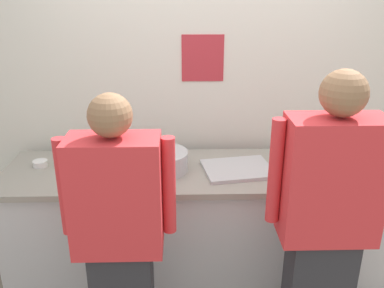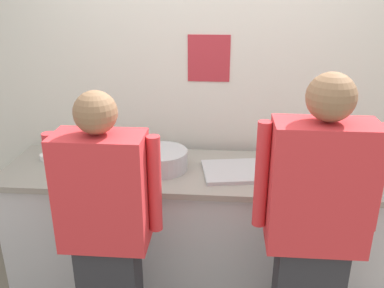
# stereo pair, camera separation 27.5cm
# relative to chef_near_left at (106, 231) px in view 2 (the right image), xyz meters

# --- Properties ---
(wall_back) EXTENTS (4.35, 0.11, 2.80)m
(wall_back) POSITION_rel_chef_near_left_xyz_m (0.50, 1.19, 0.54)
(wall_back) COLOR silver
(wall_back) RESTS_ON ground
(prep_counter) EXTENTS (2.77, 0.71, 0.90)m
(prep_counter) POSITION_rel_chef_near_left_xyz_m (0.50, 0.71, -0.40)
(prep_counter) COLOR silver
(prep_counter) RESTS_ON ground
(chef_near_left) EXTENTS (0.60, 0.24, 1.62)m
(chef_near_left) POSITION_rel_chef_near_left_xyz_m (0.00, 0.00, 0.00)
(chef_near_left) COLOR #2D2D33
(chef_near_left) RESTS_ON ground
(chef_center) EXTENTS (0.63, 0.24, 1.72)m
(chef_center) POSITION_rel_chef_near_left_xyz_m (1.08, 0.00, 0.06)
(chef_center) COLOR #2D2D33
(chef_center) RESTS_ON ground
(plate_stack_front) EXTENTS (0.20, 0.20, 0.08)m
(plate_stack_front) POSITION_rel_chef_near_left_xyz_m (1.06, 0.73, 0.09)
(plate_stack_front) COLOR white
(plate_stack_front) RESTS_ON prep_counter
(mixing_bowl_steel) EXTENTS (0.36, 0.36, 0.13)m
(mixing_bowl_steel) POSITION_rel_chef_near_left_xyz_m (0.19, 0.70, 0.11)
(mixing_bowl_steel) COLOR #B7BABF
(mixing_bowl_steel) RESTS_ON prep_counter
(sheet_tray) EXTENTS (0.50, 0.42, 0.02)m
(sheet_tray) POSITION_rel_chef_near_left_xyz_m (0.71, 0.68, 0.06)
(sheet_tray) COLOR #B7BABF
(sheet_tray) RESTS_ON prep_counter
(squeeze_bottle_primary) EXTENTS (0.06, 0.06, 0.19)m
(squeeze_bottle_primary) POSITION_rel_chef_near_left_xyz_m (-0.44, 0.77, 0.14)
(squeeze_bottle_primary) COLOR #56A333
(squeeze_bottle_primary) RESTS_ON prep_counter
(ramekin_red_sauce) EXTENTS (0.09, 0.09, 0.04)m
(ramekin_red_sauce) POSITION_rel_chef_near_left_xyz_m (-0.10, 0.71, 0.07)
(ramekin_red_sauce) COLOR white
(ramekin_red_sauce) RESTS_ON prep_counter
(ramekin_orange_sauce) EXTENTS (0.10, 0.10, 0.04)m
(ramekin_orange_sauce) POSITION_rel_chef_near_left_xyz_m (-0.65, 0.79, 0.07)
(ramekin_orange_sauce) COLOR white
(ramekin_orange_sauce) RESTS_ON prep_counter
(ramekin_yellow_sauce) EXTENTS (0.09, 0.09, 0.05)m
(ramekin_yellow_sauce) POSITION_rel_chef_near_left_xyz_m (1.39, 0.61, 0.07)
(ramekin_yellow_sauce) COLOR white
(ramekin_yellow_sauce) RESTS_ON prep_counter
(deli_cup) EXTENTS (0.09, 0.09, 0.08)m
(deli_cup) POSITION_rel_chef_near_left_xyz_m (-0.24, 0.92, 0.09)
(deli_cup) COLOR white
(deli_cup) RESTS_ON prep_counter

